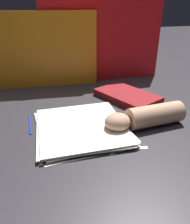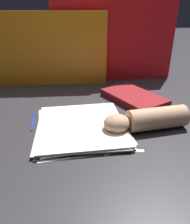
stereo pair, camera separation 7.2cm
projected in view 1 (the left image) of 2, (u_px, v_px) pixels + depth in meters
ground_plane at (93, 124)px, 0.77m from camera, size 6.00×6.00×0.00m
backdrop_panel_left at (28, 51)px, 1.04m from camera, size 0.66×0.10×0.35m
backdrop_panel_center at (104, 41)px, 1.13m from camera, size 0.64×0.04×0.41m
paper_stack at (81, 127)px, 0.73m from camera, size 0.31×0.33×0.02m
book_closed at (127, 96)px, 0.96m from camera, size 0.25×0.31×0.03m
scissors at (111, 127)px, 0.74m from camera, size 0.09×0.15×0.01m
hand_forearm at (146, 117)px, 0.74m from camera, size 0.29×0.09×0.07m
paper_scrap_near at (144, 147)px, 0.64m from camera, size 0.03×0.02×0.00m
paper_scrap_mid at (100, 139)px, 0.68m from camera, size 0.03×0.03×0.00m
paper_scrap_far at (111, 154)px, 0.61m from camera, size 0.02×0.01×0.00m
pen at (30, 123)px, 0.76m from camera, size 0.01×0.14×0.01m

